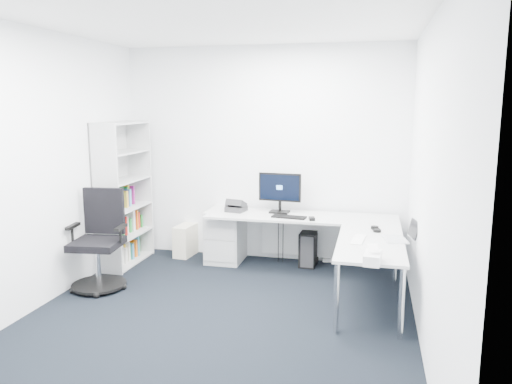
% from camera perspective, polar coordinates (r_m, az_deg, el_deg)
% --- Properties ---
extents(ground, '(4.20, 4.20, 0.00)m').
position_cam_1_polar(ground, '(4.73, -4.85, -14.78)').
color(ground, black).
extents(ceiling, '(4.20, 4.20, 0.00)m').
position_cam_1_polar(ceiling, '(4.35, -5.41, 19.51)').
color(ceiling, white).
extents(wall_back, '(3.60, 0.02, 2.70)m').
position_cam_1_polar(wall_back, '(6.35, 0.86, 4.32)').
color(wall_back, white).
rests_on(wall_back, ground).
extents(wall_front, '(3.60, 0.02, 2.70)m').
position_cam_1_polar(wall_front, '(2.47, -20.62, -5.34)').
color(wall_front, white).
rests_on(wall_front, ground).
extents(wall_left, '(0.02, 4.20, 2.70)m').
position_cam_1_polar(wall_left, '(5.19, -24.35, 2.16)').
color(wall_left, white).
rests_on(wall_left, ground).
extents(wall_right, '(0.02, 4.20, 2.70)m').
position_cam_1_polar(wall_right, '(4.14, 19.24, 0.73)').
color(wall_right, white).
rests_on(wall_right, ground).
extents(l_desk, '(2.27, 1.27, 0.66)m').
position_cam_1_polar(l_desk, '(5.77, 4.70, -6.61)').
color(l_desk, '#B4B6B6').
rests_on(l_desk, ground).
extents(drawer_pedestal, '(0.43, 0.54, 0.66)m').
position_cam_1_polar(drawer_pedestal, '(6.39, -3.46, -4.95)').
color(drawer_pedestal, '#B4B6B6').
rests_on(drawer_pedestal, ground).
extents(bookshelf, '(0.34, 0.89, 1.77)m').
position_cam_1_polar(bookshelf, '(6.37, -14.88, -0.21)').
color(bookshelf, '#B5B7B7').
rests_on(bookshelf, ground).
extents(task_chair, '(0.67, 0.67, 1.07)m').
position_cam_1_polar(task_chair, '(5.62, -17.75, -5.35)').
color(task_chair, black).
rests_on(task_chair, ground).
extents(black_pc_tower, '(0.21, 0.44, 0.43)m').
position_cam_1_polar(black_pc_tower, '(6.31, 6.10, -6.31)').
color(black_pc_tower, black).
rests_on(black_pc_tower, ground).
extents(beige_pc_tower, '(0.23, 0.45, 0.41)m').
position_cam_1_polar(beige_pc_tower, '(6.70, -7.96, -5.44)').
color(beige_pc_tower, beige).
rests_on(beige_pc_tower, ground).
extents(power_strip, '(0.39, 0.13, 0.04)m').
position_cam_1_polar(power_strip, '(6.49, 9.30, -7.69)').
color(power_strip, white).
rests_on(power_strip, ground).
extents(monitor, '(0.54, 0.20, 0.51)m').
position_cam_1_polar(monitor, '(6.09, 2.71, -0.06)').
color(monitor, black).
rests_on(monitor, l_desk).
extents(black_keyboard, '(0.41, 0.19, 0.02)m').
position_cam_1_polar(black_keyboard, '(5.87, 3.79, -2.86)').
color(black_keyboard, black).
rests_on(black_keyboard, l_desk).
extents(mouse, '(0.09, 0.12, 0.03)m').
position_cam_1_polar(mouse, '(5.77, 6.40, -3.05)').
color(mouse, black).
rests_on(mouse, l_desk).
extents(desk_phone, '(0.26, 0.26, 0.15)m').
position_cam_1_polar(desk_phone, '(6.20, -2.27, -1.53)').
color(desk_phone, '#2B2B2D').
rests_on(desk_phone, l_desk).
extents(laptop, '(0.36, 0.35, 0.22)m').
position_cam_1_polar(laptop, '(5.07, 15.63, -4.13)').
color(laptop, silver).
rests_on(laptop, l_desk).
extents(white_keyboard, '(0.15, 0.39, 0.01)m').
position_cam_1_polar(white_keyboard, '(5.01, 11.62, -5.35)').
color(white_keyboard, white).
rests_on(white_keyboard, l_desk).
extents(headphones, '(0.16, 0.21, 0.05)m').
position_cam_1_polar(headphones, '(5.42, 13.54, -4.03)').
color(headphones, black).
rests_on(headphones, l_desk).
extents(orange_fruit, '(0.08, 0.08, 0.08)m').
position_cam_1_polar(orange_fruit, '(4.57, 13.28, -6.46)').
color(orange_fruit, orange).
rests_on(orange_fruit, l_desk).
extents(tissue_box, '(0.16, 0.27, 0.09)m').
position_cam_1_polar(tissue_box, '(4.32, 13.18, -7.36)').
color(tissue_box, white).
rests_on(tissue_box, l_desk).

